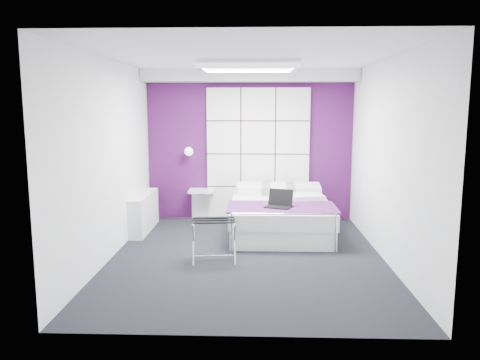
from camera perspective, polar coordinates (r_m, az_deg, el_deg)
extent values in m
plane|color=black|center=(6.33, 0.85, -9.33)|extent=(4.40, 4.40, 0.00)
plane|color=white|center=(6.05, 0.91, 14.77)|extent=(4.40, 4.40, 0.00)
plane|color=white|center=(8.25, 1.17, 4.14)|extent=(3.60, 0.00, 3.60)
plane|color=white|center=(6.35, -15.60, 2.41)|extent=(0.00, 4.40, 4.40)
plane|color=white|center=(6.29, 17.53, 2.26)|extent=(0.00, 4.40, 4.40)
cube|color=#410F43|center=(8.24, 1.17, 4.14)|extent=(3.58, 0.02, 2.58)
cube|color=white|center=(7.98, 1.17, 12.61)|extent=(3.58, 0.50, 0.20)
sphere|color=white|center=(8.19, -6.22, 3.50)|extent=(0.15, 0.15, 0.15)
cube|color=white|center=(7.72, -11.63, -3.88)|extent=(0.22, 1.20, 0.60)
cube|color=white|center=(7.43, 4.88, -5.50)|extent=(1.49, 1.86, 0.28)
cube|color=white|center=(7.37, 4.91, -3.57)|extent=(1.53, 1.90, 0.23)
cube|color=#461449|center=(6.89, 5.11, -3.33)|extent=(1.59, 0.84, 0.03)
cube|color=white|center=(8.22, -4.71, -1.32)|extent=(0.43, 0.34, 0.05)
cube|color=black|center=(6.06, -3.20, -4.91)|extent=(0.55, 0.41, 0.01)
cube|color=black|center=(6.81, 4.71, -3.29)|extent=(0.37, 0.26, 0.02)
cube|color=black|center=(6.90, 4.68, -2.01)|extent=(0.37, 0.01, 0.24)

